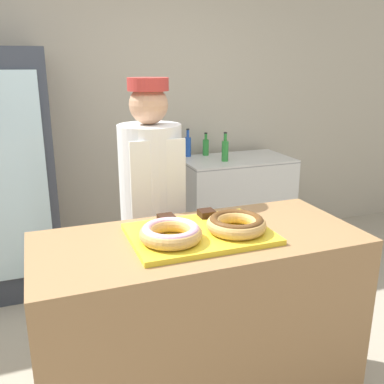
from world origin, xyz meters
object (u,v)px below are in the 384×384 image
at_px(donut_light_glaze, 171,232).
at_px(chest_freezer, 235,205).
at_px(brownie_back_left, 166,218).
at_px(bottle_green, 225,150).
at_px(serving_tray, 200,234).
at_px(brownie_back_right, 207,213).
at_px(beverage_fridge, 7,175).
at_px(bottle_blue, 188,146).
at_px(donut_chocolate_glaze, 236,223).
at_px(bottle_green_b, 206,147).
at_px(baker_person, 152,213).

height_order(donut_light_glaze, chest_freezer, donut_light_glaze).
distance_m(brownie_back_left, chest_freezer, 2.03).
distance_m(chest_freezer, bottle_green, 0.57).
xyz_separation_m(serving_tray, brownie_back_right, (0.10, 0.17, 0.03)).
relative_size(beverage_fridge, bottle_blue, 7.16).
bearing_deg(donut_chocolate_glaze, beverage_fridge, 119.58).
height_order(donut_light_glaze, beverage_fridge, beverage_fridge).
height_order(serving_tray, brownie_back_right, brownie_back_right).
bearing_deg(bottle_blue, beverage_fridge, -171.40).
height_order(serving_tray, donut_light_glaze, donut_light_glaze).
xyz_separation_m(beverage_fridge, bottle_green, (1.76, -0.07, 0.09)).
distance_m(brownie_back_right, chest_freezer, 1.92).
bearing_deg(chest_freezer, bottle_green, -152.85).
height_order(beverage_fridge, bottle_green_b, beverage_fridge).
bearing_deg(bottle_green, chest_freezer, 27.15).
xyz_separation_m(brownie_back_left, bottle_green, (1.00, 1.50, -0.01)).
height_order(serving_tray, bottle_green, bottle_green).
relative_size(donut_light_glaze, baker_person, 0.16).
bearing_deg(serving_tray, bottle_green_b, 67.03).
bearing_deg(brownie_back_left, donut_chocolate_glaze, -41.46).
distance_m(donut_chocolate_glaze, bottle_green_b, 2.13).
bearing_deg(bottle_green_b, brownie_back_right, -112.14).
relative_size(serving_tray, chest_freezer, 0.63).
distance_m(brownie_back_left, baker_person, 0.51).
bearing_deg(bottle_green_b, baker_person, -123.86).
relative_size(brownie_back_right, bottle_green_b, 0.35).
height_order(donut_light_glaze, donut_chocolate_glaze, same).
distance_m(beverage_fridge, chest_freezer, 1.96).
height_order(serving_tray, bottle_blue, bottle_blue).
bearing_deg(beverage_fridge, brownie_back_left, -64.07).
relative_size(donut_light_glaze, chest_freezer, 0.27).
distance_m(beverage_fridge, bottle_green_b, 1.72).
bearing_deg(brownie_back_left, brownie_back_right, 0.00).
distance_m(donut_chocolate_glaze, brownie_back_left, 0.34).
bearing_deg(beverage_fridge, chest_freezer, 0.20).
height_order(chest_freezer, bottle_green_b, bottle_green_b).
bearing_deg(donut_chocolate_glaze, bottle_green, 66.77).
bearing_deg(serving_tray, beverage_fridge, 116.46).
relative_size(bottle_green, bottle_blue, 0.99).
bearing_deg(bottle_green_b, brownie_back_left, -117.56).
distance_m(brownie_back_right, baker_person, 0.53).
height_order(serving_tray, bottle_green_b, bottle_green_b).
bearing_deg(donut_chocolate_glaze, donut_light_glaze, 180.00).
bearing_deg(bottle_green, donut_light_glaze, -121.23).
bearing_deg(bottle_green_b, bottle_green, -78.04).
bearing_deg(donut_light_glaze, bottle_green, 58.77).
relative_size(baker_person, bottle_green, 6.49).
bearing_deg(brownie_back_left, bottle_green, 56.39).
distance_m(donut_light_glaze, beverage_fridge, 1.94).
distance_m(beverage_fridge, bottle_green, 1.77).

